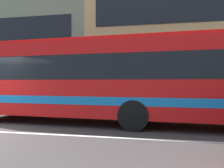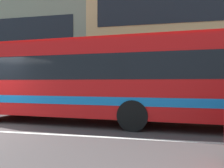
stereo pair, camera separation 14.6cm
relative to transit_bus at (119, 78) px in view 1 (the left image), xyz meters
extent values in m
cube|color=#32562B|center=(-3.60, 3.46, -1.29)|extent=(15.83, 1.10, 0.89)
cube|color=red|center=(0.00, 0.00, -0.05)|extent=(12.12, 3.22, 2.68)
cube|color=black|center=(0.00, 0.00, 0.35)|extent=(11.40, 3.20, 0.86)
cube|color=blue|center=(0.00, 0.00, -0.78)|extent=(11.88, 3.23, 0.28)
cube|color=red|center=(0.00, 0.00, 1.35)|extent=(11.62, 2.79, 0.12)
cylinder|color=black|center=(-4.91, 1.45, -1.24)|extent=(1.02, 0.34, 1.00)
cylinder|color=black|center=(0.68, -1.19, -1.24)|extent=(1.02, 0.34, 1.00)
cylinder|color=black|center=(0.82, 1.09, -1.24)|extent=(1.02, 0.34, 1.00)
camera|label=1|loc=(1.50, -8.63, -0.18)|focal=37.31mm
camera|label=2|loc=(1.64, -8.60, -0.18)|focal=37.31mm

